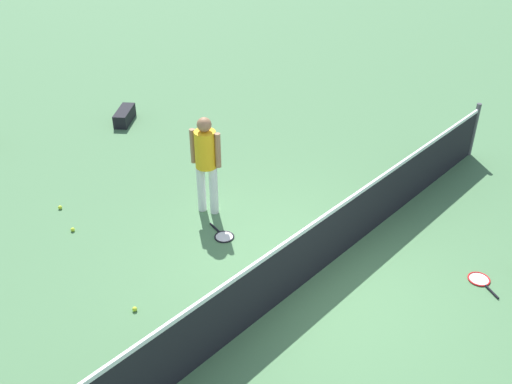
{
  "coord_description": "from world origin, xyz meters",
  "views": [
    {
      "loc": [
        5.2,
        3.7,
        5.39
      ],
      "look_at": [
        -0.09,
        -1.16,
        0.9
      ],
      "focal_mm": 40.61,
      "sensor_mm": 36.0,
      "label": 1
    }
  ],
  "objects": [
    {
      "name": "tennis_racket_near_player",
      "position": [
        0.17,
        -1.62,
        0.01
      ],
      "size": [
        0.38,
        0.61,
        0.03
      ],
      "color": "black",
      "rests_on": "ground_plane"
    },
    {
      "name": "tennis_ball_by_net",
      "position": [
        2.12,
        -1.3,
        0.03
      ],
      "size": [
        0.07,
        0.07,
        0.07
      ],
      "primitive_type": "sphere",
      "color": "#C6E033",
      "rests_on": "ground_plane"
    },
    {
      "name": "player_near_side",
      "position": [
        -0.17,
        -2.31,
        1.01
      ],
      "size": [
        0.44,
        0.52,
        1.7
      ],
      "color": "white",
      "rests_on": "ground_plane"
    },
    {
      "name": "tennis_racket_far_player",
      "position": [
        -1.54,
        1.8,
        0.01
      ],
      "size": [
        0.44,
        0.59,
        0.03
      ],
      "color": "red",
      "rests_on": "ground_plane"
    },
    {
      "name": "ground_plane",
      "position": [
        0.0,
        0.0,
        0.0
      ],
      "size": [
        40.0,
        40.0,
        0.0
      ],
      "primitive_type": "plane",
      "color": "#4C7A4C"
    },
    {
      "name": "tennis_ball_near_player",
      "position": [
        1.68,
        -3.47,
        0.03
      ],
      "size": [
        0.07,
        0.07,
        0.07
      ],
      "primitive_type": "sphere",
      "color": "#C6E033",
      "rests_on": "ground_plane"
    },
    {
      "name": "tennis_ball_midcourt",
      "position": [
        1.47,
        -4.19,
        0.03
      ],
      "size": [
        0.07,
        0.07,
        0.07
      ],
      "primitive_type": "sphere",
      "color": "#C6E033",
      "rests_on": "ground_plane"
    },
    {
      "name": "equipment_bag",
      "position": [
        -1.38,
        -6.22,
        0.14
      ],
      "size": [
        0.81,
        0.71,
        0.28
      ],
      "color": "black",
      "rests_on": "ground_plane"
    },
    {
      "name": "court_net",
      "position": [
        0.0,
        0.0,
        0.5
      ],
      "size": [
        10.09,
        0.09,
        1.07
      ],
      "color": "#4C4C51",
      "rests_on": "ground_plane"
    }
  ]
}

